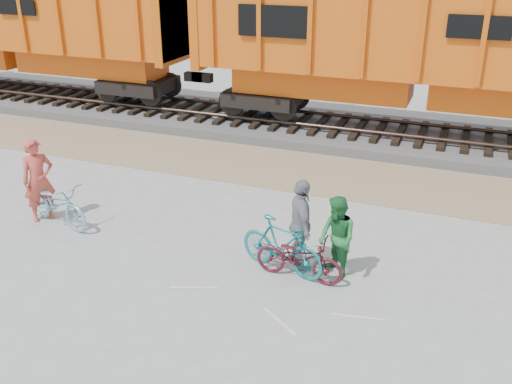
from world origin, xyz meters
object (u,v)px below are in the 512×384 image
person_man (337,238)px  hopper_car_center (426,47)px  bicycle_teal (282,246)px  person_woman (301,225)px  bicycle_blue (57,204)px  hopper_car_left (20,23)px  person_solo (38,180)px  bicycle_maroon (299,258)px

person_man → hopper_car_center: bearing=132.8°
bicycle_teal → person_woman: 0.54m
bicycle_blue → hopper_car_left: bearing=57.2°
bicycle_teal → person_solo: 5.83m
hopper_car_left → person_solo: bearing=-47.7°
bicycle_blue → bicycle_maroon: bearing=-78.7°
hopper_car_left → bicycle_blue: size_ratio=7.30×
hopper_car_center → bicycle_maroon: size_ratio=8.25×
bicycle_maroon → person_man: person_man is taller
hopper_car_left → bicycle_maroon: (13.92, -8.79, -2.56)m
bicycle_maroon → person_solo: (-6.20, 0.31, 0.51)m
hopper_car_left → bicycle_teal: 16.25m
hopper_car_center → bicycle_blue: (-6.78, -8.58, -2.50)m
hopper_car_center → hopper_car_left: bearing=180.0°
hopper_car_center → bicycle_blue: hopper_car_center is taller
hopper_car_left → person_woman: hopper_car_left is taller
person_solo → bicycle_teal: bearing=-54.2°
person_solo → person_man: person_solo is taller
bicycle_maroon → person_woman: bearing=16.8°
person_solo → person_woman: 6.10m
person_woman → person_man: bearing=-125.2°
hopper_car_left → hopper_car_center: (15.00, 0.00, 0.00)m
person_solo → bicycle_blue: bearing=-63.8°
bicycle_blue → bicycle_maroon: (5.70, -0.21, -0.06)m
hopper_car_left → person_solo: size_ratio=7.29×
bicycle_blue → bicycle_teal: bearing=-77.4°
bicycle_blue → person_man: size_ratio=1.19×
bicycle_maroon → person_solo: size_ratio=0.88×
hopper_car_left → person_solo: 11.65m
hopper_car_center → person_woman: bearing=-98.0°
hopper_car_center → person_man: 8.75m
bicycle_teal → person_woman: (0.28, 0.26, 0.37)m
bicycle_teal → person_solo: bearing=103.4°
bicycle_maroon → hopper_car_center: bearing=-4.3°
bicycle_blue → person_man: bearing=-75.4°
bicycle_maroon → person_woman: (-0.10, 0.40, 0.48)m
hopper_car_center → bicycle_teal: (-1.46, -8.65, -2.46)m
hopper_car_left → bicycle_maroon: size_ratio=8.25×
bicycle_teal → person_solo: person_solo is taller
bicycle_maroon → bicycle_blue: bearing=90.6°
hopper_car_left → person_man: size_ratio=8.67×
hopper_car_center → person_solo: size_ratio=7.29×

